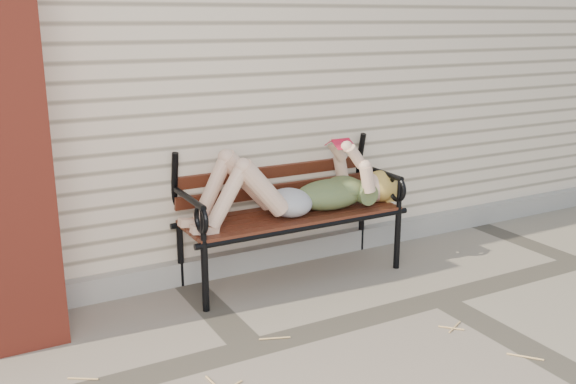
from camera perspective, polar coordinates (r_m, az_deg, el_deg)
ground at (r=4.02m, az=13.26°, el=-9.23°), size 80.00×80.00×0.00m
house_wall at (r=6.21m, az=-4.99°, el=13.94°), size 8.00×4.00×3.00m
foundation_strip at (r=4.69m, az=5.46°, el=-4.25°), size 8.00×0.10×0.15m
garden_bench at (r=4.13m, az=-0.23°, el=0.22°), size 1.56×0.62×1.01m
reading_woman at (r=4.02m, az=0.76°, el=0.31°), size 1.47×0.33×0.46m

